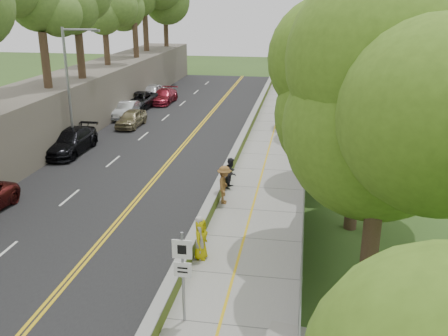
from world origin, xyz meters
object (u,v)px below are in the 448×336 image
object	(u,v)px
signpost	(183,268)
person_far	(301,117)
construction_barrel	(301,131)
streetlight	(71,81)
painter_0	(201,239)

from	to	relation	value
signpost	person_far	size ratio (longest dim) A/B	1.74
signpost	construction_barrel	xyz separation A→B (m)	(3.25, 22.68, -1.50)
streetlight	person_far	size ratio (longest dim) A/B	4.49
signpost	painter_0	world-z (taller)	signpost
streetlight	painter_0	distance (m)	17.57
signpost	painter_0	distance (m)	4.17
person_far	streetlight	bearing A→B (deg)	20.67
streetlight	person_far	distance (m)	17.29
streetlight	signpost	world-z (taller)	streetlight
signpost	construction_barrel	size ratio (longest dim) A/B	3.77
construction_barrel	signpost	bearing A→B (deg)	-98.15
person_far	signpost	bearing A→B (deg)	73.85
streetlight	painter_0	xyz separation A→B (m)	(11.21, -13.00, -3.75)
signpost	construction_barrel	world-z (taller)	signpost
streetlight	signpost	distance (m)	20.72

